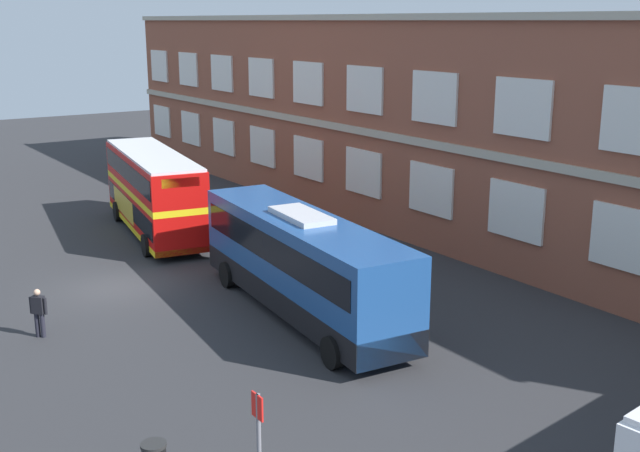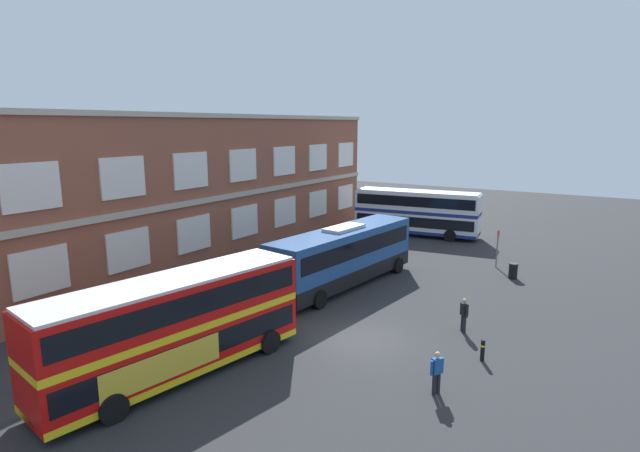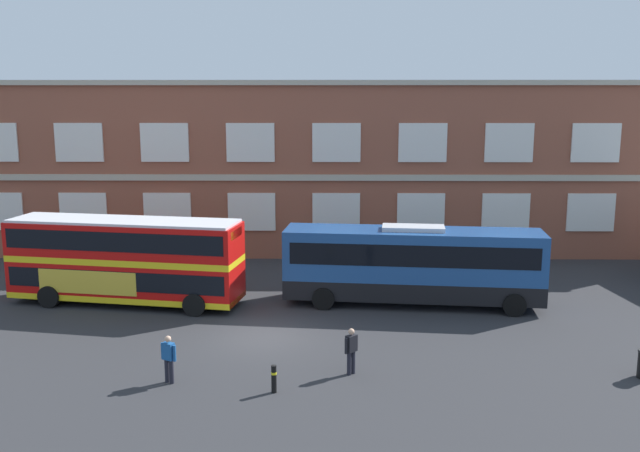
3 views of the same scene
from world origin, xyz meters
name	(u,v)px [view 1 (image 1 of 3)]	position (x,y,z in m)	size (l,w,h in m)	color
ground_plane	(161,279)	(0.00, 2.00, 0.00)	(120.00, 120.00, 0.00)	#2B2B2D
brick_terminal_building	(425,122)	(-1.92, 17.98, 5.18)	(55.79, 8.19, 10.66)	brown
double_decker_near	(154,191)	(-6.92, 4.69, 2.15)	(11.28, 4.42, 4.07)	red
touring_coach	(302,264)	(6.63, 4.65, 1.91)	(12.20, 3.87, 3.80)	navy
waiting_passenger	(39,311)	(3.48, -3.81, 0.93)	(0.53, 0.52, 1.70)	black
bus_stand_flag	(259,439)	(15.94, -2.49, 1.64)	(0.44, 0.10, 2.70)	slate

